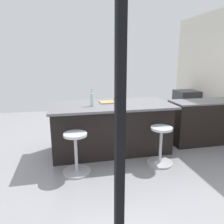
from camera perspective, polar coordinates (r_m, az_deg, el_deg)
ground_plane at (r=4.37m, az=3.25°, el=-9.66°), size 7.22×7.22×0.00m
oven_range at (r=6.54m, az=19.01°, el=1.60°), size 0.60×0.61×0.87m
kitchen_island at (r=4.12m, az=-0.29°, el=-4.05°), size 2.22×1.07×0.94m
stool_by_window at (r=3.76m, az=12.73°, el=-8.96°), size 0.44×0.44×0.65m
stool_middle at (r=3.44m, az=-9.49°, el=-11.01°), size 0.44×0.44×0.65m
cutting_board at (r=4.07m, az=-0.70°, el=2.63°), size 0.36×0.24×0.02m
apple_green at (r=4.11m, az=0.95°, el=3.40°), size 0.07×0.07×0.07m
water_bottle at (r=3.78m, az=-5.32°, el=3.42°), size 0.06×0.06×0.31m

